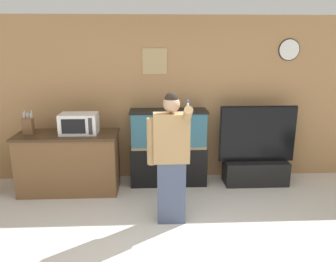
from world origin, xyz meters
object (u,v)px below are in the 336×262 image
at_px(knife_block, 28,126).
at_px(person_standing, 171,157).
at_px(counter_island, 69,162).
at_px(microwave, 79,124).
at_px(tv_on_stand, 256,162).
at_px(aquarium_on_stand, 169,147).

height_order(knife_block, person_standing, person_standing).
distance_m(counter_island, knife_block, 0.79).
height_order(microwave, person_standing, person_standing).
height_order(tv_on_stand, person_standing, person_standing).
xyz_separation_m(counter_island, tv_on_stand, (2.89, 0.14, -0.09)).
bearing_deg(tv_on_stand, microwave, -177.06).
xyz_separation_m(knife_block, tv_on_stand, (3.44, 0.13, -0.66)).
xyz_separation_m(knife_block, aquarium_on_stand, (2.05, 0.20, -0.43)).
xyz_separation_m(counter_island, person_standing, (1.47, -0.95, 0.40)).
bearing_deg(tv_on_stand, counter_island, -177.15).
bearing_deg(microwave, person_standing, -36.70).
distance_m(aquarium_on_stand, person_standing, 1.20).
bearing_deg(person_standing, aquarium_on_stand, 88.52).
relative_size(microwave, knife_block, 1.58).
relative_size(counter_island, microwave, 2.76).
distance_m(tv_on_stand, person_standing, 1.86).
distance_m(counter_island, tv_on_stand, 2.89).
height_order(counter_island, microwave, microwave).
xyz_separation_m(microwave, tv_on_stand, (2.70, 0.14, -0.68)).
bearing_deg(counter_island, knife_block, 178.36).
height_order(microwave, aquarium_on_stand, microwave).
distance_m(counter_island, aquarium_on_stand, 1.53).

